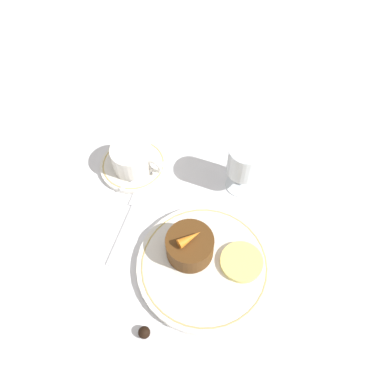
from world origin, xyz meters
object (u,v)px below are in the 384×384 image
(fork, at_px, (130,213))
(dessert_cake, at_px, (190,246))
(wine_glass, at_px, (245,163))
(coffee_cup, at_px, (132,157))
(dinner_plate, at_px, (205,266))

(fork, bearing_deg, dessert_cake, -8.96)
(wine_glass, relative_size, fork, 0.63)
(coffee_cup, relative_size, wine_glass, 0.98)
(dinner_plate, distance_m, dessert_cake, 0.05)
(wine_glass, bearing_deg, fork, -135.27)
(coffee_cup, bearing_deg, dinner_plate, -29.34)
(coffee_cup, relative_size, dessert_cake, 1.32)
(dinner_plate, xyz_separation_m, coffee_cup, (-0.22, 0.13, 0.03))
(wine_glass, bearing_deg, coffee_cup, -163.22)
(dinner_plate, xyz_separation_m, wine_glass, (-0.01, 0.19, 0.06))
(dessert_cake, bearing_deg, coffee_cup, 148.27)
(dinner_plate, bearing_deg, dessert_cake, 165.47)
(fork, bearing_deg, wine_glass, 44.73)
(wine_glass, xyz_separation_m, fork, (-0.16, -0.16, -0.07))
(dinner_plate, height_order, wine_glass, wine_glass)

